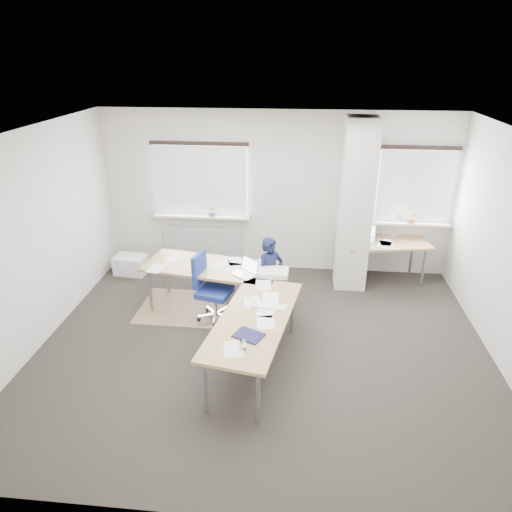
# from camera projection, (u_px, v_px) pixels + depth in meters

# --- Properties ---
(ground) EXTENTS (6.00, 6.00, 0.00)m
(ground) POSITION_uv_depth(u_px,v_px,m) (263.00, 347.00, 6.17)
(ground) COLOR #292521
(ground) RESTS_ON ground
(room_shell) EXTENTS (6.04, 5.04, 2.82)m
(room_shell) POSITION_uv_depth(u_px,v_px,m) (281.00, 214.00, 5.84)
(room_shell) COLOR beige
(room_shell) RESTS_ON ground
(floor_mat) EXTENTS (1.31, 1.11, 0.01)m
(floor_mat) POSITION_uv_depth(u_px,v_px,m) (182.00, 307.00, 7.11)
(floor_mat) COLOR #856648
(floor_mat) RESTS_ON ground
(white_crate) EXTENTS (0.58, 0.43, 0.33)m
(white_crate) POSITION_uv_depth(u_px,v_px,m) (131.00, 265.00, 8.14)
(white_crate) COLOR white
(white_crate) RESTS_ON ground
(desk_main) EXTENTS (2.40, 2.98, 0.96)m
(desk_main) POSITION_uv_depth(u_px,v_px,m) (234.00, 292.00, 6.14)
(desk_main) COLOR olive
(desk_main) RESTS_ON ground
(desk_side) EXTENTS (1.50, 0.93, 1.22)m
(desk_side) POSITION_uv_depth(u_px,v_px,m) (385.00, 244.00, 7.67)
(desk_side) COLOR olive
(desk_side) RESTS_ON ground
(task_chair) EXTENTS (0.58, 0.56, 1.03)m
(task_chair) POSITION_uv_depth(u_px,v_px,m) (213.00, 301.00, 6.70)
(task_chair) COLOR navy
(task_chair) RESTS_ON ground
(person) EXTENTS (0.52, 0.50, 1.20)m
(person) POSITION_uv_depth(u_px,v_px,m) (270.00, 276.00, 6.77)
(person) COLOR black
(person) RESTS_ON ground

